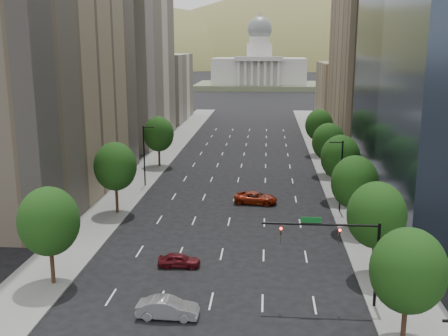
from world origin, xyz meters
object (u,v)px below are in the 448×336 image
(traffic_signal, at_px, (346,245))
(car_red_far, at_px, (256,198))
(car_silver, at_px, (168,308))
(capitol, at_px, (259,71))
(car_maroon, at_px, (179,260))

(traffic_signal, height_order, car_red_far, traffic_signal)
(car_silver, distance_m, car_red_far, 31.09)
(capitol, height_order, car_silver, capitol)
(capitol, distance_m, car_silver, 222.78)
(capitol, relative_size, car_red_far, 10.65)
(car_maroon, height_order, car_red_far, car_red_far)
(car_maroon, relative_size, car_silver, 0.83)
(car_silver, bearing_deg, car_maroon, 5.32)
(capitol, height_order, car_maroon, capitol)
(capitol, relative_size, car_silver, 12.63)
(car_red_far, bearing_deg, car_silver, 174.46)
(car_maroon, distance_m, car_silver, 9.50)
(traffic_signal, xyz_separation_m, car_silver, (-13.53, -2.91, -4.39))
(capitol, distance_m, car_maroon, 213.32)
(car_maroon, relative_size, car_red_far, 0.70)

